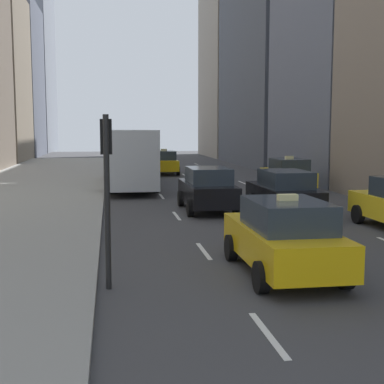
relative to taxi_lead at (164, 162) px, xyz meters
The scene contains 9 objects.
sidewalk_left 14.55m from the taxi_lead, 124.38° to the right, with size 8.00×66.00×0.15m, color gray.
lane_markings 16.07m from the taxi_lead, 85.00° to the right, with size 5.72×56.00×0.01m.
taxi_lead is the anchor object (origin of this frame).
taxi_second 27.53m from the taxi_lead, 90.00° to the right, with size 2.02×4.40×1.87m.
taxi_fourth 12.67m from the taxi_lead, 63.76° to the right, with size 2.02×4.40×1.87m.
sedan_black_near 19.30m from the taxi_lead, 81.66° to the right, with size 2.02×4.69×1.72m.
sedan_silver_behind 17.87m from the taxi_lead, 90.00° to the right, with size 2.02×4.48×1.77m.
city_bus 8.67m from the taxi_lead, 109.04° to the right, with size 2.80×11.61×3.25m.
traffic_light_pole 28.29m from the taxi_lead, 98.04° to the right, with size 0.24×0.42×3.60m.
Camera 1 is at (-2.67, -0.02, 3.31)m, focal length 50.00 mm.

